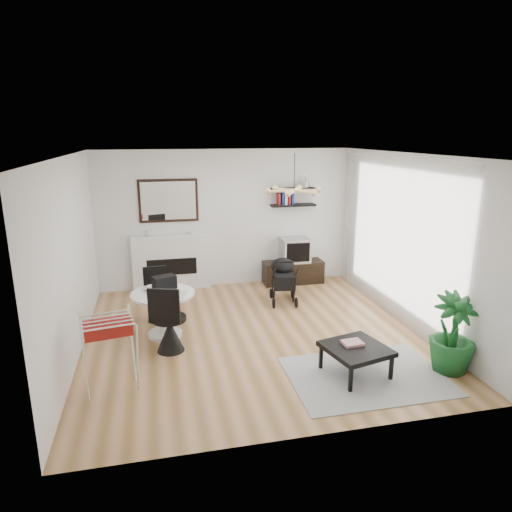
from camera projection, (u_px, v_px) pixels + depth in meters
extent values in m
plane|color=olive|center=(253.00, 335.00, 6.99)|extent=(5.00, 5.00, 0.00)
plane|color=white|center=(253.00, 155.00, 6.29)|extent=(5.00, 5.00, 0.00)
plane|color=white|center=(226.00, 219.00, 9.00)|extent=(5.00, 0.00, 5.00)
plane|color=white|center=(71.00, 260.00, 6.11)|extent=(0.00, 5.00, 5.00)
plane|color=white|center=(408.00, 241.00, 7.17)|extent=(0.00, 5.00, 5.00)
cube|color=white|center=(396.00, 238.00, 7.34)|extent=(0.04, 3.60, 2.60)
cube|color=white|center=(172.00, 262.00, 8.90)|extent=(1.50, 0.15, 1.10)
cube|color=black|center=(172.00, 267.00, 8.86)|extent=(0.95, 0.06, 0.32)
cube|color=black|center=(168.00, 201.00, 8.64)|extent=(1.12, 0.03, 0.82)
cube|color=white|center=(168.00, 201.00, 8.63)|extent=(1.02, 0.01, 0.72)
cube|color=black|center=(293.00, 205.00, 9.09)|extent=(0.90, 0.25, 0.04)
cube|color=black|center=(293.00, 189.00, 9.01)|extent=(0.90, 0.25, 0.04)
cube|color=black|center=(293.00, 272.00, 9.36)|extent=(1.22, 0.43, 0.46)
cube|color=#AAA9AC|center=(295.00, 250.00, 9.24)|extent=(0.56, 0.49, 0.49)
cube|color=black|center=(298.00, 253.00, 9.02)|extent=(0.48, 0.01, 0.39)
cylinder|color=white|center=(165.00, 334.00, 6.96)|extent=(0.51, 0.51, 0.05)
cylinder|color=white|center=(164.00, 314.00, 6.87)|extent=(0.13, 0.13, 0.60)
cylinder|color=white|center=(163.00, 294.00, 6.79)|extent=(0.95, 0.95, 0.04)
imported|color=black|center=(158.00, 293.00, 6.75)|extent=(0.34, 0.22, 0.03)
cube|color=black|center=(164.00, 282.00, 6.94)|extent=(0.38, 0.31, 0.20)
cube|color=silver|center=(174.00, 294.00, 6.71)|extent=(0.43, 0.39, 0.01)
cylinder|color=white|center=(145.00, 288.00, 6.85)|extent=(0.05, 0.05, 0.09)
cylinder|color=black|center=(157.00, 296.00, 7.42)|extent=(0.42, 0.42, 0.05)
cone|color=black|center=(158.00, 309.00, 7.48)|extent=(0.34, 0.34, 0.40)
cube|color=black|center=(155.00, 279.00, 7.53)|extent=(0.38, 0.07, 0.43)
cylinder|color=black|center=(169.00, 319.00, 6.36)|extent=(0.48, 0.48, 0.05)
cone|color=black|center=(170.00, 336.00, 6.43)|extent=(0.39, 0.39, 0.45)
cube|color=black|center=(164.00, 306.00, 6.08)|extent=(0.42, 0.17, 0.49)
cube|color=maroon|center=(107.00, 327.00, 5.29)|extent=(0.58, 0.39, 0.14)
cube|color=black|center=(284.00, 279.00, 8.22)|extent=(0.45, 0.60, 0.26)
ellipsoid|color=black|center=(283.00, 266.00, 8.32)|extent=(0.44, 0.44, 0.31)
cylinder|color=black|center=(286.00, 262.00, 7.77)|extent=(0.40, 0.09, 0.03)
torus|color=black|center=(271.00, 293.00, 8.54)|extent=(0.08, 0.20, 0.19)
torus|color=black|center=(292.00, 293.00, 8.57)|extent=(0.08, 0.20, 0.19)
torus|color=black|center=(274.00, 303.00, 8.05)|extent=(0.08, 0.20, 0.19)
torus|color=black|center=(296.00, 303.00, 8.08)|extent=(0.08, 0.20, 0.19)
cube|color=#949494|center=(366.00, 376.00, 5.79)|extent=(1.95, 1.41, 0.01)
cube|color=black|center=(356.00, 349.00, 5.75)|extent=(0.88, 0.88, 0.06)
cube|color=black|center=(351.00, 379.00, 5.40)|extent=(0.04, 0.04, 0.31)
cube|color=black|center=(391.00, 368.00, 5.67)|extent=(0.04, 0.04, 0.31)
cube|color=black|center=(321.00, 357.00, 5.94)|extent=(0.04, 0.04, 0.31)
cube|color=black|center=(359.00, 347.00, 6.21)|extent=(0.04, 0.04, 0.31)
cube|color=#BF2F3B|center=(352.00, 343.00, 5.81)|extent=(0.27, 0.22, 0.04)
imported|color=#185722|center=(452.00, 333.00, 5.81)|extent=(0.60, 0.60, 1.04)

